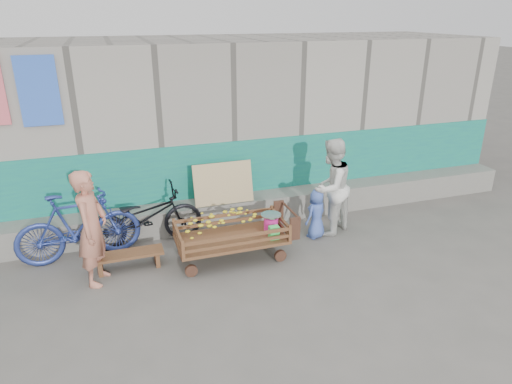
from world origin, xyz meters
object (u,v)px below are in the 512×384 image
object	(u,v)px
bench	(129,257)
child	(316,214)
banana_cart	(229,229)
bicycle_blue	(78,226)
woman	(331,187)
bicycle_dark	(145,217)
vendor_man	(92,228)

from	to	relation	value
bench	child	xyz separation A→B (m)	(2.98, 0.04, 0.23)
banana_cart	bicycle_blue	world-z (taller)	bicycle_blue
bench	woman	world-z (taller)	woman
child	bench	bearing A→B (deg)	-25.38
banana_cart	bicycle_dark	world-z (taller)	bicycle_dark
vendor_man	woman	xyz separation A→B (m)	(3.68, 0.35, 0.00)
vendor_man	bicycle_dark	bearing A→B (deg)	-21.21
bench	vendor_man	bearing A→B (deg)	-153.43
woman	bicycle_blue	distance (m)	3.93
vendor_man	woman	distance (m)	3.70
vendor_man	bicycle_blue	bearing A→B (deg)	36.22
vendor_man	bicycle_blue	size ratio (longest dim) A/B	0.91
child	banana_cart	bearing A→B (deg)	-16.66
bench	bicycle_dark	xyz separation A→B (m)	(0.32, 0.67, 0.29)
woman	bicycle_dark	size ratio (longest dim) A/B	0.90
woman	bicycle_dark	distance (m)	3.01
bicycle_dark	child	bearing A→B (deg)	-106.29
child	bicycle_blue	distance (m)	3.65
vendor_man	bicycle_blue	distance (m)	0.80
vendor_man	child	bearing A→B (deg)	-66.76
vendor_man	banana_cart	bearing A→B (deg)	-71.15
vendor_man	child	distance (m)	3.43
banana_cart	bicycle_blue	xyz separation A→B (m)	(-2.09, 0.73, 0.03)
vendor_man	woman	world-z (taller)	woman
bench	bicycle_dark	bearing A→B (deg)	64.23
bicycle_dark	bicycle_blue	world-z (taller)	bicycle_blue
child	bicycle_dark	distance (m)	2.73
bench	bicycle_blue	size ratio (longest dim) A/B	0.56
bench	woman	bearing A→B (deg)	2.40
banana_cart	woman	distance (m)	1.88
banana_cart	bicycle_dark	size ratio (longest dim) A/B	0.98
woman	child	bearing A→B (deg)	-11.17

